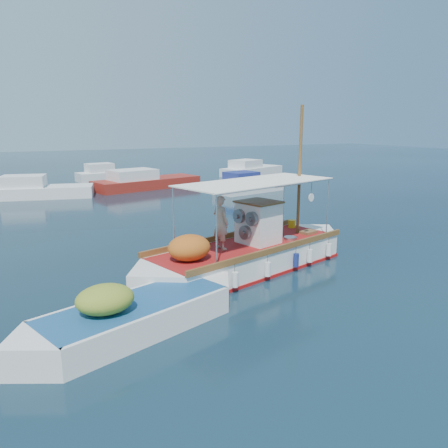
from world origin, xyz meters
name	(u,v)px	position (x,y,z in m)	size (l,w,h in m)	color
ground	(247,262)	(0.00, 0.00, 0.00)	(160.00, 160.00, 0.00)	black
fishing_caique	(247,255)	(-0.41, -0.68, 0.53)	(9.47, 4.36, 5.97)	white
dinghy	(134,318)	(-5.34, -3.51, 0.34)	(6.29, 3.25, 1.61)	white
bg_boat_nw	(37,191)	(-5.63, 19.72, 0.49)	(7.47, 4.06, 1.80)	silver
bg_boat_n	(144,182)	(2.51, 20.73, 0.49)	(9.15, 4.73, 1.80)	maroon
bg_boat_ne	(248,186)	(8.94, 15.18, 0.49)	(5.87, 3.32, 1.80)	silver
bg_boat_e	(251,170)	(15.18, 25.16, 0.49)	(7.65, 4.98, 1.80)	silver
bg_boat_far_n	(107,175)	(1.06, 27.54, 0.49)	(5.99, 2.76, 1.80)	silver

